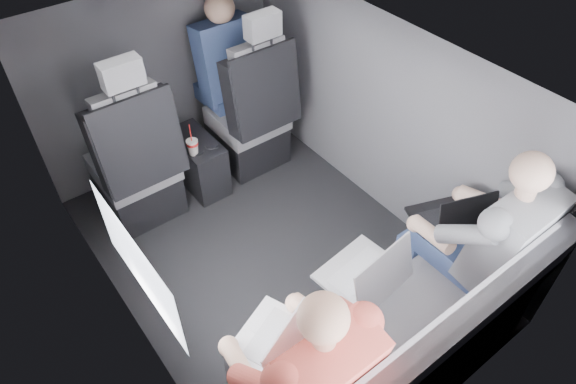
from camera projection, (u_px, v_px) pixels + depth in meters
floor at (271, 256)px, 3.30m from camera, size 2.60×2.60×0.00m
ceiling at (265, 72)px, 2.37m from camera, size 2.60×2.60×0.00m
panel_left at (116, 257)px, 2.44m from camera, size 0.02×2.60×1.35m
panel_right at (384, 121)px, 3.23m from camera, size 0.02×2.60×1.35m
panel_front at (160, 80)px, 3.58m from camera, size 1.80×0.02×1.35m
panel_back at (455, 350)px, 2.09m from camera, size 1.80×0.02×1.35m
side_window at (138, 265)px, 2.12m from camera, size 0.02×0.75×0.42m
seatbelt at (264, 81)px, 3.33m from camera, size 0.35×0.11×0.59m
front_seat_left at (137, 169)px, 3.31m from camera, size 0.52×0.58×1.26m
front_seat_right at (252, 119)px, 3.70m from camera, size 0.52×0.58×1.26m
center_console at (198, 162)px, 3.67m from camera, size 0.24×0.48×0.41m
rear_bench at (399, 352)px, 2.48m from camera, size 1.60×0.57×0.92m
soda_cup at (193, 147)px, 3.39m from camera, size 0.08×0.08×0.24m
laptop_white at (277, 339)px, 2.17m from camera, size 0.40×0.42×0.25m
laptop_silver at (367, 272)px, 2.42m from camera, size 0.41×0.38×0.27m
laptop_black at (451, 216)px, 2.69m from camera, size 0.39×0.40×0.24m
passenger_rear_left at (301, 369)px, 2.08m from camera, size 0.50×0.62×1.23m
passenger_rear_right at (480, 238)px, 2.58m from camera, size 0.52×0.63×1.24m
passenger_front_right at (225, 63)px, 3.59m from camera, size 0.40×0.40×0.82m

